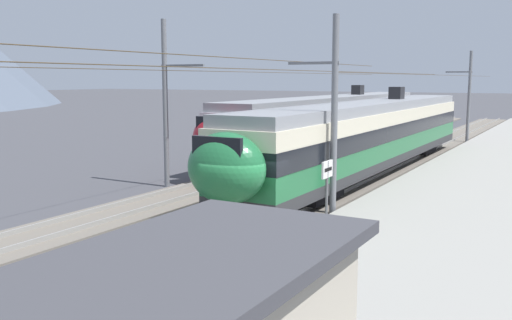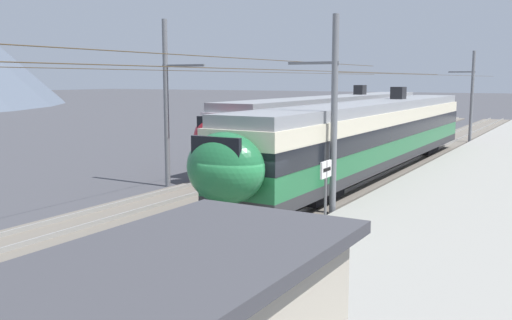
% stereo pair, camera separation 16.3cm
% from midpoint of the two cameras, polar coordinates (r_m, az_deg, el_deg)
% --- Properties ---
extents(ground_plane, '(400.00, 400.00, 0.00)m').
position_cam_midpoint_polar(ground_plane, '(17.71, -0.87, -8.28)').
color(ground_plane, '#424247').
extents(platform_slab, '(120.00, 7.45, 0.30)m').
position_cam_midpoint_polar(platform_slab, '(15.85, 14.65, -9.98)').
color(platform_slab, gray).
rests_on(platform_slab, ground).
extents(track_near, '(120.00, 3.00, 0.28)m').
position_cam_midpoint_polar(track_near, '(18.09, -3.04, -7.71)').
color(track_near, '#6B6359').
rests_on(track_near, ground).
extents(track_far, '(120.00, 3.00, 0.28)m').
position_cam_midpoint_polar(track_far, '(21.30, -14.98, -5.54)').
color(track_far, '#6B6359').
rests_on(track_far, ground).
extents(train_near_platform, '(28.58, 2.92, 4.27)m').
position_cam_midpoint_polar(train_near_platform, '(29.71, 11.15, 2.63)').
color(train_near_platform, '#2D2D30').
rests_on(train_near_platform, track_near).
extents(train_far_track, '(29.36, 3.01, 4.27)m').
position_cam_midpoint_polar(train_far_track, '(38.86, 7.59, 3.98)').
color(train_far_track, '#2D2D30').
rests_on(train_far_track, track_far).
extents(catenary_mast_mid, '(46.30, 2.00, 7.27)m').
position_cam_midpoint_polar(catenary_mast_mid, '(20.65, 7.30, 4.77)').
color(catenary_mast_mid, slate).
rests_on(catenary_mast_mid, ground).
extents(catenary_mast_east, '(46.30, 2.00, 7.14)m').
position_cam_midpoint_polar(catenary_mast_east, '(47.29, 20.35, 6.13)').
color(catenary_mast_east, slate).
rests_on(catenary_mast_east, ground).
extents(catenary_mast_far_side, '(46.30, 2.32, 7.68)m').
position_cam_midpoint_polar(catenary_mast_far_side, '(26.44, -9.00, 5.88)').
color(catenary_mast_far_side, slate).
rests_on(catenary_mast_far_side, ground).
extents(platform_sign, '(0.70, 0.08, 2.32)m').
position_cam_midpoint_polar(platform_sign, '(16.91, 6.86, -2.17)').
color(platform_sign, '#59595B').
rests_on(platform_sign, platform_slab).
extents(passenger_walking, '(0.53, 0.22, 1.69)m').
position_cam_midpoint_polar(passenger_walking, '(12.97, -0.03, -8.72)').
color(passenger_walking, '#383842').
rests_on(passenger_walking, platform_slab).
extents(handbag_beside_passenger, '(0.32, 0.18, 0.42)m').
position_cam_midpoint_polar(handbag_beside_passenger, '(13.59, 0.70, -11.44)').
color(handbag_beside_passenger, '#472D1E').
rests_on(handbag_beside_passenger, platform_slab).
extents(handbag_near_sign, '(0.32, 0.18, 0.36)m').
position_cam_midpoint_polar(handbag_near_sign, '(17.17, 5.03, -7.38)').
color(handbag_near_sign, maroon).
rests_on(handbag_near_sign, platform_slab).
extents(potted_plant_platform_edge, '(0.70, 0.70, 0.93)m').
position_cam_midpoint_polar(potted_plant_platform_edge, '(15.56, 4.29, -7.49)').
color(potted_plant_platform_edge, brown).
rests_on(potted_plant_platform_edge, platform_slab).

